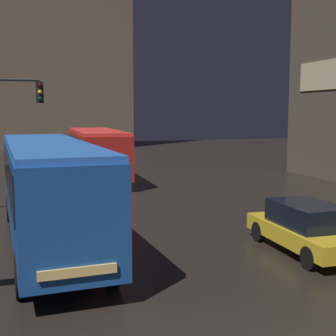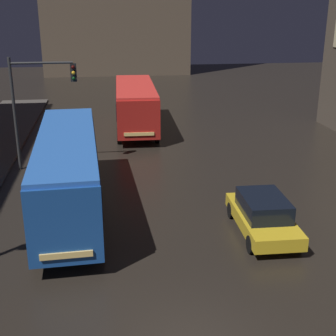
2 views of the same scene
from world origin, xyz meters
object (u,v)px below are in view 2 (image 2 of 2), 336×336
bus_near (68,166)px  bus_far (135,102)px  car_taxi (263,214)px  traffic_light_main (36,94)px

bus_near → bus_far: bus_near is taller
bus_near → bus_far: (3.70, 13.61, -0.11)m
bus_near → bus_far: bearing=-107.7°
bus_far → bus_near: bearing=76.5°
car_taxi → traffic_light_main: (-9.16, 8.84, 3.21)m
traffic_light_main → bus_far: bearing=54.5°
bus_far → traffic_light_main: bearing=56.2°
traffic_light_main → bus_near: bearing=-72.8°
bus_far → traffic_light_main: traffic_light_main is taller
bus_near → traffic_light_main: traffic_light_main is taller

